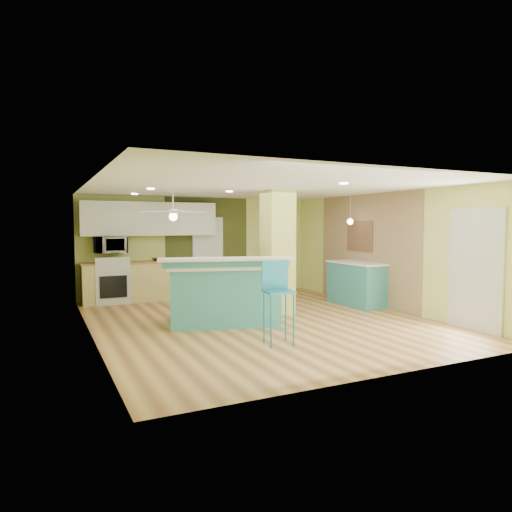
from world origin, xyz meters
The scene contains 23 objects.
floor centered at (0.00, 0.00, -0.01)m, with size 6.00×7.00×0.01m, color brown.
ceiling centered at (0.00, 0.00, 2.50)m, with size 6.00×7.00×0.01m, color white.
wall_back centered at (0.00, 3.50, 1.25)m, with size 6.00×0.01×2.50m, color #D5DF77.
wall_front centered at (0.00, -3.50, 1.25)m, with size 6.00×0.01×2.50m, color #D5DF77.
wall_left centered at (-3.00, 0.00, 1.25)m, with size 0.01×7.00×2.50m, color #D5DF77.
wall_right centered at (3.00, 0.00, 1.25)m, with size 0.01×7.00×2.50m, color #D5DF77.
wood_panel centered at (2.99, 0.60, 1.25)m, with size 0.02×3.40×2.50m, color #866A4D.
olive_accent centered at (0.20, 3.49, 1.25)m, with size 2.20×0.02×2.50m, color #3F471C.
interior_door centered at (0.20, 3.46, 1.00)m, with size 0.82×0.05×2.00m, color silver.
french_door centered at (2.97, -2.30, 1.05)m, with size 0.04×1.08×2.10m, color silver.
column centered at (0.65, 0.50, 1.25)m, with size 0.55×0.55×2.50m, color #BBC159.
kitchen_run centered at (-1.30, 3.20, 0.47)m, with size 3.25×0.63×0.94m.
stove centered at (-2.25, 3.19, 0.46)m, with size 0.76×0.66×1.08m.
upper_cabinets centered at (-1.30, 3.32, 1.95)m, with size 3.20×0.34×0.80m, color white.
microwave centered at (-2.25, 3.20, 1.35)m, with size 0.70×0.48×0.39m, color white.
ceiling_fan centered at (-1.10, 2.00, 2.08)m, with size 1.41×1.41×0.61m.
pendant_lamp centered at (2.65, 0.75, 1.88)m, with size 0.14×0.14×0.69m.
wall_decor centered at (2.96, 0.80, 1.55)m, with size 0.03×0.90×0.70m, color brown.
peninsula centered at (-0.72, 0.02, 0.58)m, with size 2.43×1.75×1.25m.
bar_stool centered at (-0.48, -1.59, 0.85)m, with size 0.48×0.48×1.27m.
side_counter centered at (2.70, 0.56, 0.49)m, with size 0.64×1.51×0.97m.
fruit_bowl centered at (-1.15, 3.19, 0.98)m, with size 0.29×0.29×0.07m, color #382517.
canister centered at (-1.12, 0.13, 1.17)m, with size 0.16×0.16×0.17m, color gold.
Camera 1 is at (-3.74, -7.66, 1.82)m, focal length 32.00 mm.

